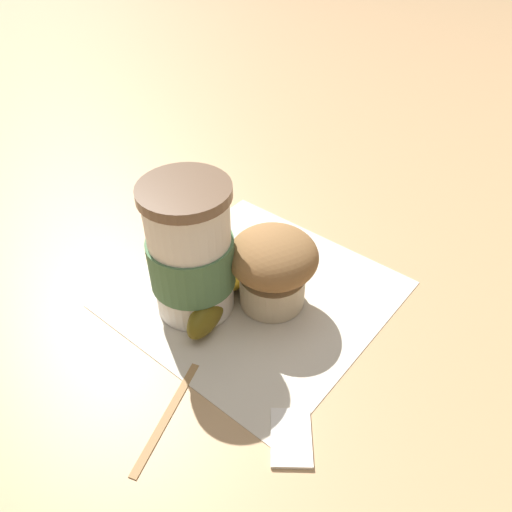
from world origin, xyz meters
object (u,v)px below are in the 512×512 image
Objects in this scene: muffin at (273,266)px; coffee_cup at (191,253)px; sugar_packet at (291,436)px; banana at (238,276)px.

coffee_cup is at bearing 140.06° from muffin.
muffin is at bearing 50.55° from sugar_packet.
muffin is (0.06, -0.05, -0.02)m from coffee_cup.
muffin is 1.73× the size of sugar_packet.
muffin reaches higher than banana.
coffee_cup reaches higher than banana.
coffee_cup is 0.77× the size of banana.
coffee_cup reaches higher than muffin.
coffee_cup reaches higher than sugar_packet.
sugar_packet is (-0.08, -0.15, -0.01)m from banana.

